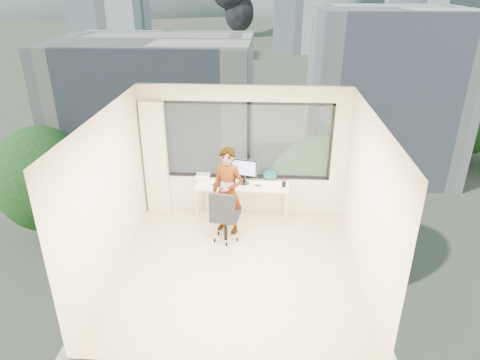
# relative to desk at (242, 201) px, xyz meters

# --- Properties ---
(floor) EXTENTS (4.00, 4.00, 0.01)m
(floor) POSITION_rel_desk_xyz_m (0.00, -1.66, -0.38)
(floor) COLOR beige
(floor) RESTS_ON ground
(ceiling) EXTENTS (4.00, 4.00, 0.01)m
(ceiling) POSITION_rel_desk_xyz_m (0.00, -1.66, 2.23)
(ceiling) COLOR white
(ceiling) RESTS_ON ground
(wall_front) EXTENTS (4.00, 0.01, 2.60)m
(wall_front) POSITION_rel_desk_xyz_m (0.00, -3.66, 0.93)
(wall_front) COLOR beige
(wall_front) RESTS_ON ground
(wall_left) EXTENTS (0.01, 4.00, 2.60)m
(wall_left) POSITION_rel_desk_xyz_m (-2.00, -1.66, 0.93)
(wall_left) COLOR beige
(wall_left) RESTS_ON ground
(wall_right) EXTENTS (0.01, 4.00, 2.60)m
(wall_right) POSITION_rel_desk_xyz_m (2.00, -1.66, 0.93)
(wall_right) COLOR beige
(wall_right) RESTS_ON ground
(window_wall) EXTENTS (3.30, 0.16, 1.55)m
(window_wall) POSITION_rel_desk_xyz_m (0.05, 0.34, 1.15)
(window_wall) COLOR black
(window_wall) RESTS_ON ground
(curtain) EXTENTS (0.45, 0.14, 2.30)m
(curtain) POSITION_rel_desk_xyz_m (-1.72, 0.22, 0.77)
(curtain) COLOR beige
(curtain) RESTS_ON floor
(desk) EXTENTS (1.80, 0.60, 0.75)m
(desk) POSITION_rel_desk_xyz_m (0.00, 0.00, 0.00)
(desk) COLOR beige
(desk) RESTS_ON floor
(chair) EXTENTS (0.62, 0.62, 1.07)m
(chair) POSITION_rel_desk_xyz_m (-0.25, -0.81, 0.16)
(chair) COLOR black
(chair) RESTS_ON floor
(person) EXTENTS (0.71, 0.60, 1.67)m
(person) POSITION_rel_desk_xyz_m (-0.24, -0.48, 0.46)
(person) COLOR #2D2D33
(person) RESTS_ON floor
(monitor) EXTENTS (0.52, 0.21, 0.51)m
(monitor) POSITION_rel_desk_xyz_m (0.03, 0.05, 0.63)
(monitor) COLOR black
(monitor) RESTS_ON desk
(game_console) EXTENTS (0.29, 0.25, 0.07)m
(game_console) POSITION_rel_desk_xyz_m (-0.80, 0.25, 0.41)
(game_console) COLOR white
(game_console) RESTS_ON desk
(laptop) EXTENTS (0.50, 0.51, 0.25)m
(laptop) POSITION_rel_desk_xyz_m (-0.36, -0.04, 0.50)
(laptop) COLOR black
(laptop) RESTS_ON desk
(cellphone) EXTENTS (0.13, 0.08, 0.01)m
(cellphone) POSITION_rel_desk_xyz_m (0.30, -0.05, 0.38)
(cellphone) COLOR black
(cellphone) RESTS_ON desk
(pen_cup) EXTENTS (0.10, 0.10, 0.11)m
(pen_cup) POSITION_rel_desk_xyz_m (0.80, -0.04, 0.43)
(pen_cup) COLOR black
(pen_cup) RESTS_ON desk
(handbag) EXTENTS (0.29, 0.17, 0.21)m
(handbag) POSITION_rel_desk_xyz_m (0.54, 0.24, 0.48)
(handbag) COLOR #0B453B
(handbag) RESTS_ON desk
(exterior_ground) EXTENTS (400.00, 400.00, 0.04)m
(exterior_ground) POSITION_rel_desk_xyz_m (0.00, 118.34, -14.38)
(exterior_ground) COLOR #515B3D
(exterior_ground) RESTS_ON ground
(near_bldg_a) EXTENTS (16.00, 12.00, 14.00)m
(near_bldg_a) POSITION_rel_desk_xyz_m (-9.00, 28.34, -7.38)
(near_bldg_a) COLOR beige
(near_bldg_a) RESTS_ON exterior_ground
(near_bldg_b) EXTENTS (14.00, 13.00, 16.00)m
(near_bldg_b) POSITION_rel_desk_xyz_m (12.00, 36.34, -6.38)
(near_bldg_b) COLOR white
(near_bldg_b) RESTS_ON exterior_ground
(far_tower_a) EXTENTS (14.00, 14.00, 28.00)m
(far_tower_a) POSITION_rel_desk_xyz_m (-35.00, 93.34, -0.38)
(far_tower_a) COLOR silver
(far_tower_a) RESTS_ON exterior_ground
(far_tower_d) EXTENTS (16.00, 14.00, 22.00)m
(far_tower_d) POSITION_rel_desk_xyz_m (-60.00, 148.34, -3.38)
(far_tower_d) COLOR silver
(far_tower_d) RESTS_ON exterior_ground
(hill_a) EXTENTS (288.00, 216.00, 90.00)m
(hill_a) POSITION_rel_desk_xyz_m (-120.00, 318.34, -14.38)
(hill_a) COLOR slate
(hill_a) RESTS_ON exterior_ground
(hill_b) EXTENTS (300.00, 220.00, 96.00)m
(hill_b) POSITION_rel_desk_xyz_m (100.00, 318.34, -14.38)
(hill_b) COLOR slate
(hill_b) RESTS_ON exterior_ground
(tree_a) EXTENTS (7.00, 7.00, 8.00)m
(tree_a) POSITION_rel_desk_xyz_m (-16.00, 20.34, -10.38)
(tree_a) COLOR #1F4416
(tree_a) RESTS_ON exterior_ground
(tree_b) EXTENTS (7.60, 7.60, 9.00)m
(tree_b) POSITION_rel_desk_xyz_m (4.00, 16.34, -9.88)
(tree_b) COLOR #1F4416
(tree_b) RESTS_ON exterior_ground
(tree_c) EXTENTS (8.40, 8.40, 10.00)m
(tree_c) POSITION_rel_desk_xyz_m (22.00, 38.34, -9.38)
(tree_c) COLOR #1F4416
(tree_c) RESTS_ON exterior_ground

